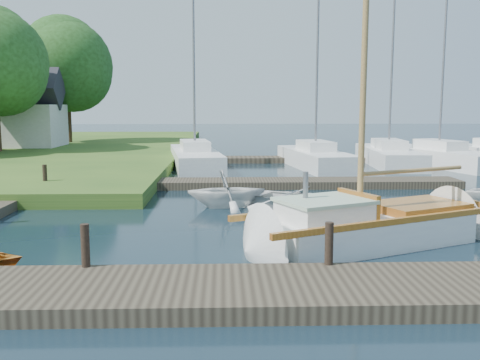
{
  "coord_description": "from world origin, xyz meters",
  "views": [
    {
      "loc": [
        -0.46,
        -14.61,
        3.25
      ],
      "look_at": [
        0.0,
        0.0,
        1.2
      ],
      "focal_mm": 40.0,
      "sensor_mm": 36.0,
      "label": 1
    }
  ],
  "objects_px": {
    "marina_boat_4": "(439,155)",
    "tree_7": "(67,65)",
    "mooring_post_1": "(85,245)",
    "sailboat": "(371,230)",
    "mooring_post_2": "(329,243)",
    "house_c": "(22,115)",
    "marina_boat_3": "(389,154)",
    "mooring_post_5": "(45,175)",
    "tender_c": "(301,197)",
    "marina_boat_0": "(195,156)",
    "marina_boat_2": "(315,156)",
    "tender_b": "(227,187)"
  },
  "relations": [
    {
      "from": "marina_boat_4",
      "to": "tree_7",
      "type": "height_order",
      "value": "marina_boat_4"
    },
    {
      "from": "mooring_post_1",
      "to": "marina_boat_4",
      "type": "distance_m",
      "value": 23.54
    },
    {
      "from": "sailboat",
      "to": "mooring_post_2",
      "type": "bearing_deg",
      "value": -145.28
    },
    {
      "from": "sailboat",
      "to": "house_c",
      "type": "xyz_separation_m",
      "value": [
        -17.02,
        24.43,
        2.24
      ]
    },
    {
      "from": "house_c",
      "to": "tree_7",
      "type": "xyz_separation_m",
      "value": [
        2.0,
        4.05,
        3.62
      ]
    },
    {
      "from": "marina_boat_3",
      "to": "sailboat",
      "type": "bearing_deg",
      "value": 165.42
    },
    {
      "from": "mooring_post_1",
      "to": "marina_boat_4",
      "type": "xyz_separation_m",
      "value": [
        14.19,
        18.78,
        -0.12
      ]
    },
    {
      "from": "mooring_post_2",
      "to": "mooring_post_5",
      "type": "distance_m",
      "value": 13.12
    },
    {
      "from": "tender_c",
      "to": "marina_boat_0",
      "type": "xyz_separation_m",
      "value": [
        -3.98,
        11.71,
        0.19
      ]
    },
    {
      "from": "marina_boat_2",
      "to": "tender_c",
      "type": "bearing_deg",
      "value": 159.96
    },
    {
      "from": "mooring_post_2",
      "to": "marina_boat_2",
      "type": "relative_size",
      "value": 0.07
    },
    {
      "from": "mooring_post_5",
      "to": "marina_boat_4",
      "type": "height_order",
      "value": "marina_boat_4"
    },
    {
      "from": "mooring_post_5",
      "to": "marina_boat_3",
      "type": "distance_m",
      "value": 18.21
    },
    {
      "from": "tree_7",
      "to": "tender_c",
      "type": "bearing_deg",
      "value": -59.77
    },
    {
      "from": "sailboat",
      "to": "tender_b",
      "type": "xyz_separation_m",
      "value": [
        -3.37,
        4.72,
        0.31
      ]
    },
    {
      "from": "mooring_post_2",
      "to": "tender_c",
      "type": "xyz_separation_m",
      "value": [
        0.51,
        7.01,
        -0.32
      ]
    },
    {
      "from": "mooring_post_2",
      "to": "tender_b",
      "type": "distance_m",
      "value": 7.52
    },
    {
      "from": "marina_boat_0",
      "to": "tree_7",
      "type": "relative_size",
      "value": 1.24
    },
    {
      "from": "mooring_post_1",
      "to": "marina_boat_0",
      "type": "relative_size",
      "value": 0.07
    },
    {
      "from": "mooring_post_1",
      "to": "house_c",
      "type": "relative_size",
      "value": 0.15
    },
    {
      "from": "sailboat",
      "to": "tree_7",
      "type": "height_order",
      "value": "tree_7"
    },
    {
      "from": "mooring_post_1",
      "to": "sailboat",
      "type": "xyz_separation_m",
      "value": [
        6.02,
        2.57,
        -0.36
      ]
    },
    {
      "from": "mooring_post_5",
      "to": "mooring_post_2",
      "type": "bearing_deg",
      "value": -49.64
    },
    {
      "from": "marina_boat_0",
      "to": "marina_boat_4",
      "type": "relative_size",
      "value": 1.0
    },
    {
      "from": "marina_boat_2",
      "to": "mooring_post_5",
      "type": "bearing_deg",
      "value": 117.78
    },
    {
      "from": "marina_boat_3",
      "to": "tender_b",
      "type": "bearing_deg",
      "value": 147.22
    },
    {
      "from": "marina_boat_2",
      "to": "marina_boat_0",
      "type": "bearing_deg",
      "value": 77.49
    },
    {
      "from": "mooring_post_5",
      "to": "house_c",
      "type": "height_order",
      "value": "house_c"
    },
    {
      "from": "mooring_post_5",
      "to": "tender_b",
      "type": "xyz_separation_m",
      "value": [
        6.65,
        -2.71,
        -0.05
      ]
    },
    {
      "from": "mooring_post_5",
      "to": "house_c",
      "type": "relative_size",
      "value": 0.15
    },
    {
      "from": "mooring_post_5",
      "to": "marina_boat_4",
      "type": "distance_m",
      "value": 20.2
    },
    {
      "from": "sailboat",
      "to": "marina_boat_0",
      "type": "height_order",
      "value": "marina_boat_0"
    },
    {
      "from": "mooring_post_2",
      "to": "sailboat",
      "type": "bearing_deg",
      "value": 59.43
    },
    {
      "from": "marina_boat_3",
      "to": "house_c",
      "type": "xyz_separation_m",
      "value": [
        -22.63,
        7.65,
        2.01
      ]
    },
    {
      "from": "marina_boat_2",
      "to": "tender_b",
      "type": "bearing_deg",
      "value": 148.48
    },
    {
      "from": "mooring_post_1",
      "to": "tender_c",
      "type": "height_order",
      "value": "mooring_post_1"
    },
    {
      "from": "marina_boat_2",
      "to": "marina_boat_4",
      "type": "bearing_deg",
      "value": -93.43
    },
    {
      "from": "marina_boat_3",
      "to": "house_c",
      "type": "distance_m",
      "value": 23.97
    },
    {
      "from": "sailboat",
      "to": "tender_c",
      "type": "relative_size",
      "value": 2.69
    },
    {
      "from": "mooring_post_1",
      "to": "mooring_post_5",
      "type": "relative_size",
      "value": 1.0
    },
    {
      "from": "marina_boat_3",
      "to": "mooring_post_5",
      "type": "bearing_deg",
      "value": 124.79
    },
    {
      "from": "tree_7",
      "to": "mooring_post_1",
      "type": "bearing_deg",
      "value": -73.84
    },
    {
      "from": "marina_boat_2",
      "to": "mooring_post_2",
      "type": "bearing_deg",
      "value": 162.92
    },
    {
      "from": "marina_boat_0",
      "to": "marina_boat_3",
      "type": "relative_size",
      "value": 1.04
    },
    {
      "from": "mooring_post_1",
      "to": "mooring_post_5",
      "type": "distance_m",
      "value": 10.77
    },
    {
      "from": "marina_boat_3",
      "to": "marina_boat_4",
      "type": "bearing_deg",
      "value": -98.61
    },
    {
      "from": "marina_boat_2",
      "to": "marina_boat_4",
      "type": "distance_m",
      "value": 6.82
    },
    {
      "from": "house_c",
      "to": "marina_boat_2",
      "type": "bearing_deg",
      "value": -25.5
    },
    {
      "from": "mooring_post_2",
      "to": "tender_c",
      "type": "distance_m",
      "value": 7.04
    },
    {
      "from": "tender_b",
      "to": "marina_boat_0",
      "type": "relative_size",
      "value": 0.21
    }
  ]
}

